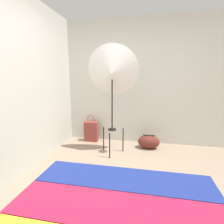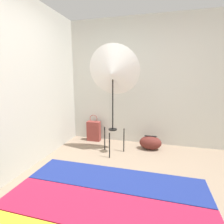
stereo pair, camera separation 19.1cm
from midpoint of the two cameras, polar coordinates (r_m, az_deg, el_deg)
name	(u,v)px [view 1 (the left image)]	position (r m, az deg, el deg)	size (l,w,h in m)	color
ground_plane	(130,209)	(2.17, 3.06, -29.02)	(14.00, 14.00, 0.00)	gray
wall_back	(141,82)	(3.74, 7.93, 9.54)	(8.00, 0.05, 2.60)	beige
wall_side_left	(41,84)	(3.22, -23.81, 8.47)	(0.05, 8.00, 2.60)	beige
photo_umbrella	(112,72)	(3.10, -1.79, 12.77)	(0.92, 0.50, 1.96)	black
tote_bag	(91,131)	(3.95, -8.20, -6.24)	(0.29, 0.14, 0.59)	brown
duffel_bag	(149,142)	(3.60, 10.38, -9.57)	(0.43, 0.27, 0.28)	#5B231E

